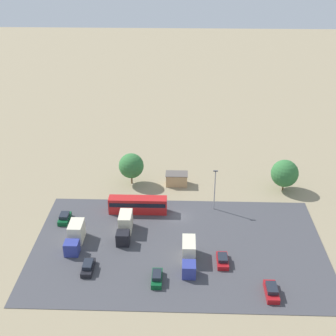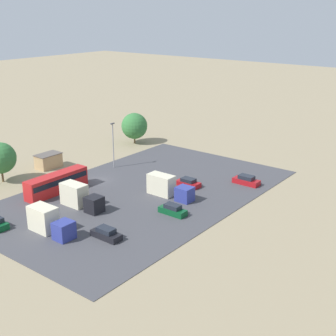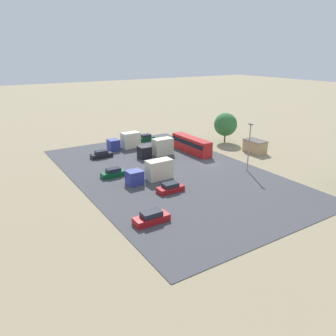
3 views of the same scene
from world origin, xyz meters
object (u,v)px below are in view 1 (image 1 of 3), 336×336
Objects in this scene: shed_building at (177,179)px; parked_car_4 at (65,218)px; parked_car_1 at (222,260)px; parked_car_0 at (88,267)px; parked_truck_0 at (75,236)px; parked_car_3 at (157,278)px; parked_truck_2 at (189,255)px; bus at (138,204)px; parked_truck_1 at (125,226)px; parked_car_2 at (271,291)px.

parked_car_4 is (21.99, 15.67, -0.68)m from shed_building.
parked_car_1 is at bearing 106.86° from shed_building.
parked_car_0 reaches higher than parked_car_1.
shed_building is 29.35m from parked_truck_0.
parked_car_3 is at bearing 85.31° from shed_building.
parked_truck_2 reaches higher than parked_car_0.
bus is at bearing 103.46° from parked_car_3.
parked_truck_2 is at bearing 43.85° from parked_car_3.
parked_truck_1 is 14.56m from parked_truck_2.
shed_building is 14.20m from bus.
bus is 15.28m from parked_truck_0.
parked_car_4 is (37.64, -19.73, -0.01)m from parked_car_2.
bus reaches higher than shed_building.
parked_car_2 is 0.61× the size of parked_truck_1.
shed_building is 1.15× the size of parked_car_1.
shed_building is at bearing -115.77° from parked_truck_1.
parked_car_2 reaches higher than parked_car_1.
parked_truck_1 is at bearing -34.08° from parked_truck_2.
parked_car_3 is at bearing 147.64° from parked_truck_0.
parked_truck_1 is (-8.73, -3.39, 0.00)m from parked_truck_0.
parked_car_1 is at bearing 24.25° from parked_car_3.
parked_car_3 is (18.34, -2.56, -0.01)m from parked_car_2.
parked_car_2 is 36.06m from parked_truck_0.
parked_car_3 is 18.39m from parked_truck_0.
bus reaches higher than parked_car_3.
bus reaches higher than parked_car_0.
parked_truck_0 is at bearing -43.45° from bus.
parked_car_2 is at bearing 147.86° from parked_truck_1.
shed_building is 32.96m from parked_car_3.
parked_car_0 is 30.58m from parked_car_2.
parked_truck_0 reaches higher than parked_car_3.
parked_car_3 is (2.69, 32.85, -0.68)m from shed_building.
parked_truck_0 reaches higher than parked_car_2.
parked_car_0 is 17.35m from parked_truck_2.
parked_car_3 is 0.59× the size of parked_truck_0.
bus is 22.69m from parked_car_1.
parked_car_2 is (-15.64, 35.41, -0.67)m from shed_building.
shed_building reaches higher than parked_car_0.
parked_car_3 is at bearing 43.85° from parked_truck_2.
shed_building reaches higher than parked_car_2.
parked_truck_2 is at bearing 95.30° from shed_building.
parked_truck_0 is (3.67, -7.46, 1.00)m from parked_car_0.
parked_truck_2 is at bearing -171.05° from parked_car_0.
parked_car_1 is at bearing -46.41° from parked_car_2.
parked_truck_1 reaches higher than parked_truck_0.
parked_truck_2 is at bearing 145.92° from parked_truck_1.
bus is at bearing -133.45° from parked_truck_0.
parked_car_4 is (19.30, -17.17, 0.00)m from parked_car_3.
parked_car_1 is 19.73m from parked_truck_1.
parked_car_1 is (-8.43, 27.83, -0.73)m from shed_building.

